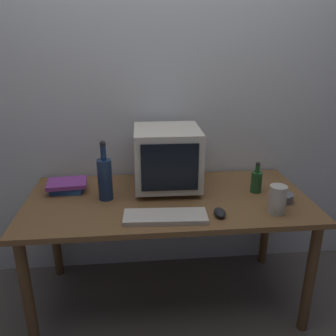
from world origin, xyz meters
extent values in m
plane|color=#56514C|center=(0.00, 0.00, 0.00)|extent=(6.00, 6.00, 0.00)
cube|color=silver|center=(0.00, 0.44, 1.25)|extent=(4.00, 0.08, 2.50)
cube|color=brown|center=(0.00, 0.00, 0.69)|extent=(1.60, 0.77, 0.03)
cylinder|color=brown|center=(-0.74, -0.32, 0.34)|extent=(0.06, 0.06, 0.68)
cylinder|color=brown|center=(0.74, -0.32, 0.34)|extent=(0.06, 0.06, 0.68)
cylinder|color=brown|center=(-0.74, 0.32, 0.34)|extent=(0.06, 0.06, 0.68)
cylinder|color=brown|center=(0.74, 0.32, 0.34)|extent=(0.06, 0.06, 0.68)
cube|color=beige|center=(0.01, 0.14, 0.72)|extent=(0.28, 0.25, 0.03)
cube|color=beige|center=(0.01, 0.14, 0.91)|extent=(0.39, 0.39, 0.34)
cube|color=black|center=(0.01, -0.05, 0.91)|extent=(0.31, 0.01, 0.27)
cube|color=beige|center=(-0.04, -0.25, 0.72)|extent=(0.43, 0.17, 0.02)
ellipsoid|color=black|center=(0.24, -0.25, 0.73)|extent=(0.06, 0.10, 0.04)
cylinder|color=navy|center=(-0.35, 0.02, 0.83)|extent=(0.08, 0.08, 0.23)
cylinder|color=navy|center=(-0.35, 0.02, 0.98)|extent=(0.03, 0.03, 0.08)
sphere|color=#262626|center=(-0.35, 0.02, 1.03)|extent=(0.03, 0.03, 0.03)
cylinder|color=#1E4C23|center=(0.53, 0.03, 0.77)|extent=(0.07, 0.07, 0.12)
cylinder|color=#1E4C23|center=(0.53, 0.03, 0.85)|extent=(0.02, 0.02, 0.04)
sphere|color=#262626|center=(0.53, 0.03, 0.88)|extent=(0.03, 0.03, 0.03)
cube|color=#28569E|center=(-0.59, 0.16, 0.73)|extent=(0.19, 0.16, 0.04)
cube|color=#843893|center=(-0.59, 0.15, 0.76)|extent=(0.24, 0.19, 0.02)
cylinder|color=#595B66|center=(0.63, -0.11, 0.73)|extent=(0.12, 0.12, 0.04)
cylinder|color=#B7B2A8|center=(0.54, -0.24, 0.78)|extent=(0.09, 0.09, 0.15)
camera|label=1|loc=(-0.17, -1.78, 1.55)|focal=36.84mm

